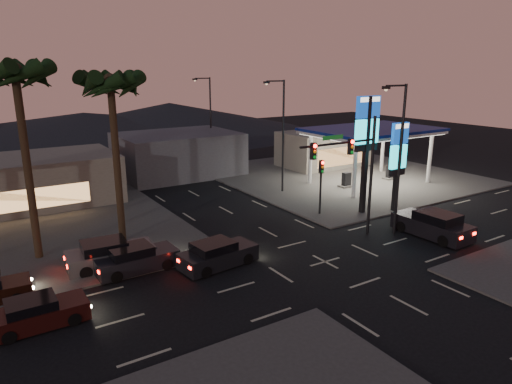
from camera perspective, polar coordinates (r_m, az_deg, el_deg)
ground at (r=27.23m, az=8.64°, el=-8.62°), size 140.00×140.00×0.00m
corner_lot_ne at (r=48.79m, az=10.53°, el=2.05°), size 24.00×24.00×0.12m
gas_station at (r=45.12m, az=14.31°, el=7.27°), size 12.20×8.20×5.47m
convenience_store at (r=53.36m, az=8.55°, el=5.37°), size 10.00×6.00×4.00m
pylon_sign_tall at (r=35.12m, az=13.69°, el=7.35°), size 2.20×0.35×9.00m
pylon_sign_short at (r=36.57m, az=17.38°, el=4.62°), size 1.60×0.35×7.00m
traffic_signal_mast at (r=29.53m, az=12.02°, el=3.74°), size 6.10×0.39×8.00m
pedestal_signal at (r=34.76m, az=8.14°, el=1.72°), size 0.32×0.39×4.30m
streetlight_near at (r=30.99m, az=17.39°, el=4.83°), size 2.14×0.25×10.00m
streetlight_mid at (r=40.48m, az=3.18°, el=7.76°), size 2.14×0.25×10.00m
streetlight_far at (r=52.41m, az=-5.90°, el=9.39°), size 2.14×0.25×10.00m
palm_a at (r=29.14m, az=-17.65°, el=11.56°), size 4.41×4.41×10.86m
palm_b at (r=28.22m, az=-27.75°, el=11.57°), size 4.41×4.41×11.46m
building_far_west at (r=41.62m, az=-28.10°, el=0.99°), size 16.00×8.00×4.00m
building_far_mid at (r=49.10m, az=-9.73°, el=4.72°), size 12.00×9.00×4.40m
hill_right at (r=85.13m, az=-10.72°, el=9.22°), size 50.00×50.00×5.00m
hill_center at (r=80.82m, az=-20.68°, el=7.86°), size 60.00×60.00×4.00m
car_lane_a_front at (r=26.22m, az=-4.86°, el=-7.80°), size 4.75×2.38×1.50m
car_lane_a_mid at (r=22.59m, az=-25.65°, el=-13.52°), size 4.16×1.80×1.34m
car_lane_b_front at (r=27.31m, az=-17.85°, el=-7.46°), size 5.00×2.35×1.59m
car_lane_b_mid at (r=26.42m, az=-14.86°, el=-8.10°), size 4.65×2.06×1.50m
suv_station at (r=32.79m, az=21.26°, el=-3.86°), size 2.34×5.24×1.73m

